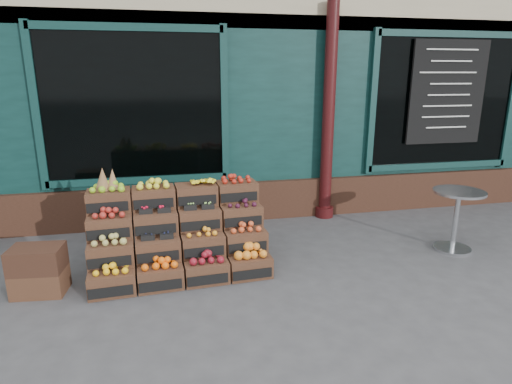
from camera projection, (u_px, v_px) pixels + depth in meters
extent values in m
plane|color=#414143|center=(288.00, 283.00, 4.63)|extent=(60.00, 60.00, 0.00)
cube|color=#0D2F2C|center=(220.00, 63.00, 8.89)|extent=(12.00, 6.00, 4.80)
cube|color=#0D2F2C|center=(247.00, 122.00, 6.35)|extent=(12.00, 0.12, 3.00)
cube|color=#372016|center=(248.00, 200.00, 6.60)|extent=(12.00, 0.18, 0.60)
cube|color=black|center=(134.00, 107.00, 5.89)|extent=(2.40, 0.06, 2.00)
cube|color=black|center=(443.00, 102.00, 6.87)|extent=(2.40, 0.06, 2.00)
cylinder|color=#360C0D|center=(329.00, 115.00, 6.38)|extent=(0.18, 0.18, 3.20)
cube|color=black|center=(447.00, 93.00, 6.75)|extent=(1.30, 0.04, 1.60)
cube|color=#4A2C1D|center=(112.00, 282.00, 4.41)|extent=(0.49, 0.35, 0.24)
cube|color=black|center=(112.00, 292.00, 4.26)|extent=(0.43, 0.04, 0.11)
cube|color=#F1B013|center=(111.00, 268.00, 4.37)|extent=(0.39, 0.27, 0.08)
cube|color=#4A2C1D|center=(161.00, 276.00, 4.54)|extent=(0.49, 0.35, 0.24)
cube|color=black|center=(162.00, 286.00, 4.38)|extent=(0.43, 0.04, 0.11)
cube|color=#F05C0C|center=(160.00, 262.00, 4.49)|extent=(0.39, 0.27, 0.08)
cube|color=#4A2C1D|center=(206.00, 271.00, 4.66)|extent=(0.49, 0.35, 0.24)
cube|color=black|center=(209.00, 280.00, 4.51)|extent=(0.43, 0.04, 0.11)
cube|color=maroon|center=(206.00, 257.00, 4.62)|extent=(0.39, 0.27, 0.09)
cube|color=#4A2C1D|center=(249.00, 266.00, 4.79)|extent=(0.49, 0.35, 0.24)
cube|color=black|center=(253.00, 274.00, 4.63)|extent=(0.43, 0.04, 0.11)
cube|color=orange|center=(249.00, 251.00, 4.74)|extent=(0.39, 0.27, 0.11)
cube|color=#4A2C1D|center=(111.00, 253.00, 4.53)|extent=(0.49, 0.35, 0.24)
cube|color=black|center=(111.00, 262.00, 4.38)|extent=(0.43, 0.04, 0.11)
cube|color=tan|center=(110.00, 240.00, 4.49)|extent=(0.39, 0.27, 0.08)
cube|color=#4A2C1D|center=(158.00, 249.00, 4.66)|extent=(0.49, 0.35, 0.24)
cube|color=black|center=(159.00, 257.00, 4.50)|extent=(0.43, 0.04, 0.11)
cube|color=black|center=(157.00, 237.00, 4.62)|extent=(0.39, 0.27, 0.03)
cube|color=#4A2C1D|center=(203.00, 244.00, 4.78)|extent=(0.49, 0.35, 0.24)
cube|color=black|center=(205.00, 252.00, 4.63)|extent=(0.43, 0.04, 0.11)
cube|color=orange|center=(202.00, 231.00, 4.74)|extent=(0.39, 0.27, 0.06)
cube|color=#4A2C1D|center=(245.00, 240.00, 4.91)|extent=(0.49, 0.35, 0.24)
cube|color=black|center=(249.00, 247.00, 4.75)|extent=(0.43, 0.04, 0.11)
cube|color=#CB4A24|center=(245.00, 227.00, 4.87)|extent=(0.39, 0.27, 0.08)
cube|color=#4A2C1D|center=(110.00, 226.00, 4.65)|extent=(0.49, 0.35, 0.24)
cube|color=black|center=(109.00, 234.00, 4.50)|extent=(0.43, 0.04, 0.11)
cube|color=maroon|center=(109.00, 213.00, 4.61)|extent=(0.39, 0.27, 0.08)
cube|color=#4A2C1D|center=(156.00, 222.00, 4.78)|extent=(0.49, 0.35, 0.24)
cube|color=black|center=(157.00, 230.00, 4.62)|extent=(0.43, 0.04, 0.11)
cube|color=red|center=(155.00, 211.00, 4.74)|extent=(0.39, 0.27, 0.03)
cube|color=#4A2C1D|center=(199.00, 219.00, 4.91)|extent=(0.49, 0.35, 0.24)
cube|color=black|center=(202.00, 225.00, 4.75)|extent=(0.43, 0.04, 0.11)
cube|color=#8DC058|center=(199.00, 208.00, 4.87)|extent=(0.39, 0.27, 0.03)
cube|color=#4A2C1D|center=(241.00, 215.00, 5.03)|extent=(0.49, 0.35, 0.24)
cube|color=black|center=(244.00, 222.00, 4.88)|extent=(0.43, 0.04, 0.11)
cube|color=#391024|center=(241.00, 203.00, 4.99)|extent=(0.39, 0.27, 0.06)
cube|color=#4A2C1D|center=(109.00, 201.00, 4.78)|extent=(0.49, 0.35, 0.24)
cube|color=black|center=(108.00, 207.00, 4.62)|extent=(0.43, 0.04, 0.11)
cube|color=#84B81F|center=(108.00, 187.00, 4.73)|extent=(0.39, 0.27, 0.08)
cube|color=#4A2C1D|center=(154.00, 197.00, 4.90)|extent=(0.49, 0.35, 0.24)
cube|color=black|center=(155.00, 204.00, 4.75)|extent=(0.43, 0.04, 0.11)
cube|color=yellow|center=(153.00, 184.00, 4.86)|extent=(0.39, 0.27, 0.08)
cube|color=#4A2C1D|center=(196.00, 194.00, 5.03)|extent=(0.49, 0.35, 0.24)
cube|color=black|center=(198.00, 200.00, 4.87)|extent=(0.43, 0.04, 0.11)
cube|color=yellow|center=(196.00, 182.00, 4.99)|extent=(0.39, 0.27, 0.07)
cube|color=#4A2C1D|center=(237.00, 191.00, 5.15)|extent=(0.49, 0.35, 0.24)
cube|color=black|center=(240.00, 197.00, 5.00)|extent=(0.43, 0.04, 0.11)
cube|color=#A92315|center=(237.00, 179.00, 5.11)|extent=(0.39, 0.27, 0.07)
cube|color=#372016|center=(182.00, 266.00, 4.78)|extent=(1.95, 0.44, 0.24)
cube|color=#372016|center=(179.00, 249.00, 4.94)|extent=(1.95, 0.44, 0.47)
cube|color=#372016|center=(177.00, 234.00, 5.09)|extent=(1.95, 0.44, 0.71)
cone|color=olive|center=(103.00, 179.00, 4.70)|extent=(0.16, 0.16, 0.27)
cone|color=olive|center=(113.00, 179.00, 4.76)|extent=(0.14, 0.14, 0.24)
cube|color=#4A2C1D|center=(40.00, 282.00, 4.40)|extent=(0.54, 0.40, 0.25)
cube|color=#372016|center=(37.00, 259.00, 4.33)|extent=(0.54, 0.40, 0.25)
cylinder|color=silver|center=(452.00, 248.00, 5.52)|extent=(0.46, 0.46, 0.03)
cylinder|color=silver|center=(455.00, 221.00, 5.42)|extent=(0.06, 0.06, 0.75)
cylinder|color=silver|center=(459.00, 192.00, 5.31)|extent=(0.63, 0.63, 0.03)
imported|color=#18562F|center=(137.00, 157.00, 6.66)|extent=(0.71, 0.49, 1.88)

